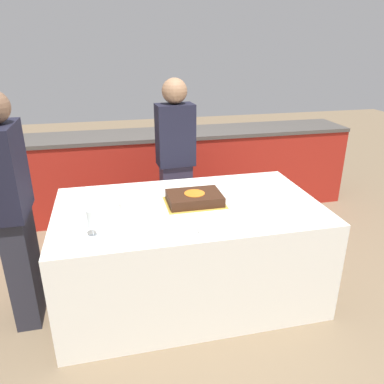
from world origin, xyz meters
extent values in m
plane|color=#7A664C|center=(0.00, 0.00, 0.00)|extent=(14.00, 14.00, 0.00)
cube|color=#A82319|center=(0.00, 1.62, 0.44)|extent=(4.40, 0.55, 0.88)
cube|color=#4C4742|center=(0.00, 1.62, 0.90)|extent=(4.40, 0.58, 0.04)
cube|color=white|center=(0.00, 0.00, 0.38)|extent=(1.90, 1.09, 0.76)
cube|color=gold|center=(0.05, 0.03, 0.76)|extent=(0.43, 0.32, 0.00)
cube|color=#381E11|center=(0.05, 0.03, 0.80)|extent=(0.39, 0.28, 0.07)
cylinder|color=orange|center=(0.05, 0.03, 0.84)|extent=(0.15, 0.15, 0.00)
cylinder|color=white|center=(-0.38, 0.09, 0.78)|extent=(0.23, 0.23, 0.04)
cylinder|color=white|center=(-0.66, -0.32, 0.76)|extent=(0.07, 0.07, 0.00)
cylinder|color=white|center=(-0.66, -0.32, 0.80)|extent=(0.01, 0.01, 0.07)
cylinder|color=white|center=(-0.66, -0.32, 0.89)|extent=(0.06, 0.06, 0.11)
cylinder|color=white|center=(0.12, 0.32, 0.76)|extent=(0.21, 0.21, 0.00)
cylinder|color=white|center=(0.37, 0.16, 0.76)|extent=(0.21, 0.21, 0.00)
cube|color=white|center=(0.04, -0.41, 0.77)|extent=(0.15, 0.09, 0.02)
cube|color=#383347|center=(0.05, 0.76, 0.41)|extent=(0.29, 0.18, 0.82)
cube|color=black|center=(0.05, 0.76, 1.09)|extent=(0.34, 0.22, 0.54)
sphere|color=#936B4C|center=(0.05, 0.76, 1.47)|extent=(0.22, 0.22, 0.22)
cube|color=#282833|center=(-1.17, 0.00, 0.41)|extent=(0.16, 0.34, 0.82)
cube|color=black|center=(-1.17, 0.00, 1.11)|extent=(0.20, 0.41, 0.58)
camera|label=1|loc=(-0.53, -2.40, 1.87)|focal=35.00mm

